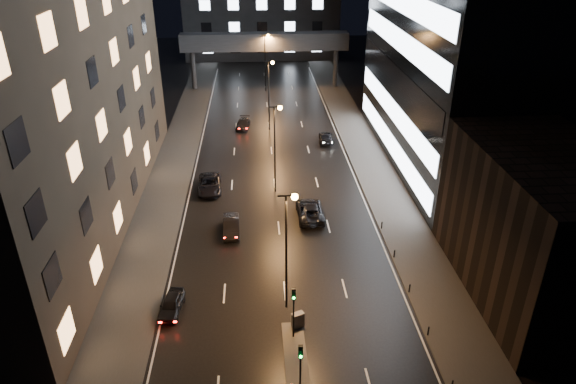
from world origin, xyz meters
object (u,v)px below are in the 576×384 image
object	(u,v)px
car_away_a	(171,304)
utility_cabinet	(298,320)
car_away_d	(243,124)
car_away_c	(210,184)
car_toward_b	(326,137)
car_toward_a	(310,210)
car_away_b	(231,226)

from	to	relation	value
car_away_a	utility_cabinet	xyz separation A→B (m)	(9.70, -2.53, 0.12)
car_away_d	car_away_c	bearing A→B (deg)	-93.20
car_away_d	car_toward_b	bearing A→B (deg)	-21.35
car_away_a	car_toward_a	xyz separation A→B (m)	(12.33, 13.89, 0.13)
car_away_a	car_toward_b	distance (m)	38.37
car_away_b	car_away_c	xyz separation A→B (m)	(-2.76, 9.28, 0.04)
car_away_b	utility_cabinet	world-z (taller)	car_away_b
car_away_a	car_away_d	xyz separation A→B (m)	(5.11, 40.77, 0.00)
car_away_d	car_toward_b	size ratio (longest dim) A/B	0.98
utility_cabinet	car_away_b	bearing A→B (deg)	87.06
car_away_c	car_toward_a	bearing A→B (deg)	-34.81
car_toward_b	utility_cabinet	world-z (taller)	utility_cabinet
utility_cabinet	car_away_c	bearing A→B (deg)	85.23
car_away_a	car_away_b	bearing A→B (deg)	76.06
car_toward_b	car_away_a	bearing A→B (deg)	69.12
car_away_c	car_away_d	distance (m)	20.42
car_away_a	car_toward_b	bearing A→B (deg)	70.92
car_toward_a	car_toward_b	xyz separation A→B (m)	(4.37, 20.66, -0.12)
car_away_c	utility_cabinet	xyz separation A→B (m)	(8.16, -23.20, -0.01)
car_toward_a	car_away_c	bearing A→B (deg)	-33.16
car_away_d	utility_cabinet	bearing A→B (deg)	-77.08
car_away_b	car_toward_a	bearing A→B (deg)	15.18
car_away_a	car_toward_a	distance (m)	18.58
car_away_b	utility_cabinet	distance (m)	14.93
car_away_b	car_toward_b	bearing A→B (deg)	59.70
car_away_b	utility_cabinet	size ratio (longest dim) A/B	3.61
utility_cabinet	car_away_d	bearing A→B (deg)	71.89
car_away_a	car_away_d	bearing A→B (deg)	89.57
car_away_a	utility_cabinet	bearing A→B (deg)	-7.89
car_away_b	car_toward_a	size ratio (longest dim) A/B	0.79
car_away_a	car_away_c	distance (m)	20.73
car_away_b	car_toward_a	xyz separation A→B (m)	(8.03, 2.50, 0.05)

